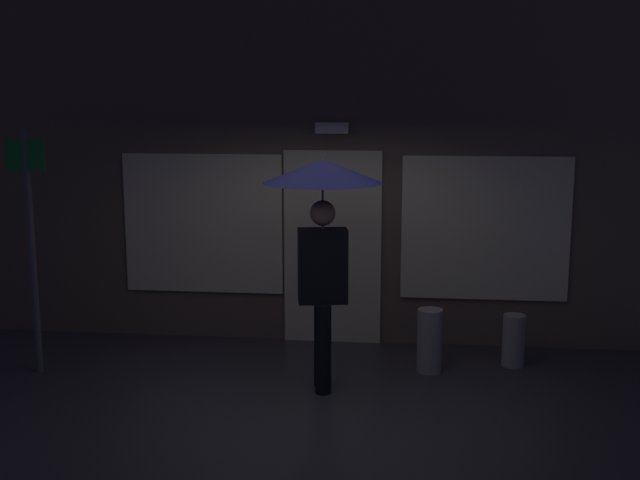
# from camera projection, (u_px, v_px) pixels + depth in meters

# --- Properties ---
(ground_plane) EXTENTS (18.00, 18.00, 0.00)m
(ground_plane) POSITION_uv_depth(u_px,v_px,m) (309.00, 416.00, 6.92)
(ground_plane) COLOR #38353A
(building_facade) EXTENTS (8.64, 0.48, 4.23)m
(building_facade) POSITION_uv_depth(u_px,v_px,m) (334.00, 159.00, 8.84)
(building_facade) COLOR brown
(building_facade) RESTS_ON ground
(person_with_umbrella) EXTENTS (1.12, 1.12, 2.22)m
(person_with_umbrella) POSITION_uv_depth(u_px,v_px,m) (323.00, 209.00, 7.24)
(person_with_umbrella) COLOR black
(person_with_umbrella) RESTS_ON ground
(street_sign_post) EXTENTS (0.40, 0.07, 2.47)m
(street_sign_post) POSITION_uv_depth(u_px,v_px,m) (31.00, 238.00, 7.79)
(street_sign_post) COLOR #595B60
(street_sign_post) RESTS_ON ground
(sidewalk_bollard) EXTENTS (0.26, 0.26, 0.66)m
(sidewalk_bollard) POSITION_uv_depth(u_px,v_px,m) (430.00, 341.00, 7.99)
(sidewalk_bollard) COLOR #9E998E
(sidewalk_bollard) RESTS_ON ground
(sidewalk_bollard_2) EXTENTS (0.23, 0.23, 0.55)m
(sidewalk_bollard_2) POSITION_uv_depth(u_px,v_px,m) (514.00, 340.00, 8.17)
(sidewalk_bollard_2) COLOR #9E998E
(sidewalk_bollard_2) RESTS_ON ground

